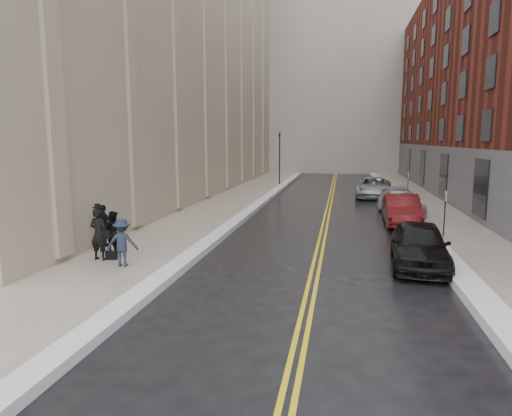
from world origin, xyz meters
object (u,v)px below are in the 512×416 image
at_px(car_black, 419,245).
at_px(car_maroon, 402,210).
at_px(pedestrian_c, 104,226).
at_px(pedestrian_b, 122,243).
at_px(car_silver_near, 400,202).
at_px(car_silver_far, 374,187).
at_px(pedestrian_a, 114,232).
at_px(pedestrian_main, 99,234).

bearing_deg(car_black, car_maroon, 91.59).
bearing_deg(pedestrian_c, pedestrian_b, 140.30).
bearing_deg(car_silver_near, car_maroon, -101.58).
relative_size(car_silver_far, pedestrian_a, 3.50).
distance_m(car_maroon, pedestrian_b, 14.97).
bearing_deg(pedestrian_main, pedestrian_c, -56.75).
height_order(pedestrian_main, pedestrian_a, pedestrian_main).
distance_m(pedestrian_main, pedestrian_c, 2.19).
bearing_deg(car_black, pedestrian_b, -162.86).
bearing_deg(pedestrian_c, car_silver_near, -127.79).
bearing_deg(car_silver_far, pedestrian_c, -116.78).
xyz_separation_m(car_silver_near, car_silver_far, (-1.01, 8.20, 0.04)).
distance_m(pedestrian_a, pedestrian_c, 1.26).
bearing_deg(pedestrian_a, car_maroon, -120.04).
height_order(car_silver_near, car_silver_far, car_silver_far).
distance_m(car_silver_far, pedestrian_b, 24.33).
bearing_deg(car_silver_far, pedestrian_b, -109.29).
height_order(car_silver_near, pedestrian_main, pedestrian_main).
height_order(pedestrian_main, pedestrian_c, pedestrian_main).
xyz_separation_m(car_black, car_maroon, (0.39, 8.31, -0.00)).
bearing_deg(car_maroon, car_black, -91.58).
xyz_separation_m(car_maroon, car_silver_near, (0.33, 3.42, -0.05)).
distance_m(car_silver_near, pedestrian_a, 17.27).
bearing_deg(pedestrian_c, car_black, -170.46).
distance_m(car_silver_far, pedestrian_a, 23.33).
bearing_deg(car_silver_near, car_silver_far, 90.94).
bearing_deg(pedestrian_a, pedestrian_b, 148.39).
height_order(car_black, car_maroon, car_black).
xyz_separation_m(car_silver_far, pedestrian_a, (-11.09, -20.52, 0.17)).
height_order(car_maroon, car_silver_near, car_maroon).
height_order(pedestrian_a, pedestrian_b, pedestrian_b).
height_order(car_silver_near, pedestrian_b, pedestrian_b).
bearing_deg(car_silver_near, pedestrian_main, -138.02).
relative_size(car_silver_near, car_silver_far, 0.91).
distance_m(car_black, pedestrian_b, 10.41).
xyz_separation_m(car_maroon, car_silver_far, (-0.68, 11.62, -0.01)).
bearing_deg(pedestrian_b, car_silver_near, -140.73).
bearing_deg(pedestrian_main, car_silver_far, -108.77).
relative_size(car_black, pedestrian_a, 2.89).
bearing_deg(car_silver_near, pedestrian_c, -144.69).
relative_size(pedestrian_b, pedestrian_c, 0.96).
xyz_separation_m(pedestrian_a, pedestrian_b, (1.23, -1.72, 0.01)).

